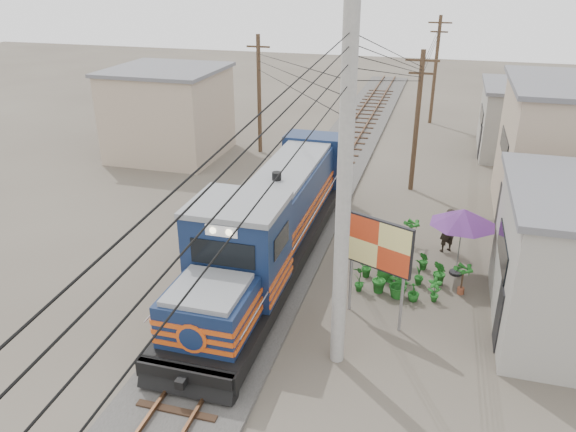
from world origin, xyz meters
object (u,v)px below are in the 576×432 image
(vendor, at_px, (448,230))
(locomotive, at_px, (273,224))
(market_umbrella, at_px, (463,217))
(billboard, at_px, (378,248))

(vendor, bearing_deg, locomotive, -11.53)
(market_umbrella, distance_m, vendor, 2.31)
(locomotive, height_order, billboard, locomotive)
(locomotive, height_order, vendor, locomotive)
(market_umbrella, relative_size, vendor, 1.63)
(locomotive, xyz_separation_m, vendor, (6.40, 2.90, -0.77))
(market_umbrella, bearing_deg, vendor, 103.48)
(market_umbrella, height_order, vendor, market_umbrella)
(vendor, bearing_deg, market_umbrella, 67.54)
(locomotive, relative_size, vendor, 8.39)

